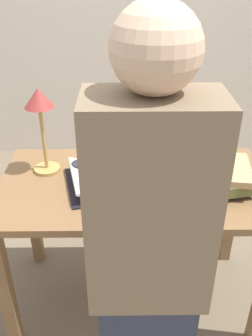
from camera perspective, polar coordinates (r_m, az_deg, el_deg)
ground_plane at (r=2.30m, az=1.09°, el=-18.69°), size 12.00×12.00×0.00m
wall_back at (r=3.37m, az=0.39°, el=22.87°), size 8.00×0.06×2.60m
reading_desk at (r=1.86m, az=1.29°, el=-5.21°), size 1.30×0.71×0.77m
open_book at (r=1.78m, az=-0.89°, el=-1.52°), size 0.56×0.45×0.08m
book_stack_tall at (r=1.81m, az=15.21°, el=-1.05°), size 0.23×0.31×0.11m
book_standing_upright at (r=1.72m, az=9.42°, el=0.78°), size 0.04×0.18×0.26m
reading_lamp at (r=1.79m, az=-12.97°, el=8.59°), size 0.14×0.14×0.43m
coffee_mug at (r=1.83m, az=-7.08°, el=-0.32°), size 0.08×0.09×0.08m
pencil at (r=1.61m, az=1.81°, el=-6.36°), size 0.01×0.18×0.01m
person_reader at (r=1.24m, az=3.27°, el=-16.76°), size 0.36×0.23×1.66m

